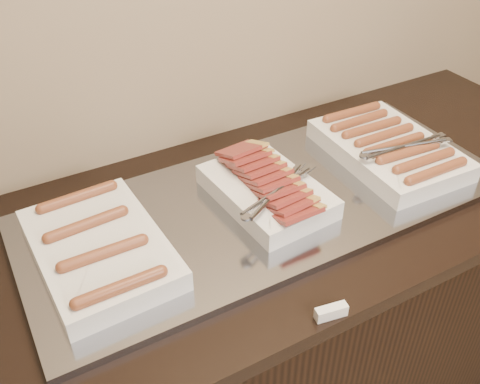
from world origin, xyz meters
name	(u,v)px	position (x,y,z in m)	size (l,w,h in m)	color
counter	(257,326)	(0.00, 2.13, 0.45)	(2.06, 0.76, 0.90)	black
warming_tray	(269,202)	(0.02, 2.13, 0.91)	(1.20, 0.50, 0.02)	gray
dish_left	(99,248)	(-0.40, 2.13, 0.95)	(0.27, 0.39, 0.07)	silver
dish_center	(267,189)	(0.01, 2.13, 0.96)	(0.27, 0.34, 0.10)	silver
dish_right	(389,148)	(0.40, 2.13, 0.95)	(0.28, 0.41, 0.08)	silver
label_holder	(331,312)	(-0.06, 1.77, 0.91)	(0.07, 0.02, 0.03)	silver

